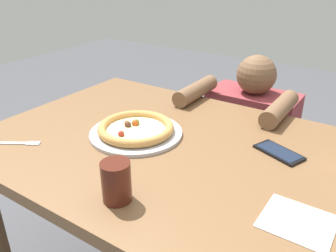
{
  "coord_description": "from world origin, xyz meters",
  "views": [
    {
      "loc": [
        0.56,
        -0.84,
        1.29
      ],
      "look_at": [
        -0.03,
        0.06,
        0.78
      ],
      "focal_mm": 36.76,
      "sensor_mm": 36.0,
      "label": 1
    }
  ],
  "objects_px": {
    "diner_seated": "(247,156)",
    "cell_phone": "(279,152)",
    "pizza_near": "(136,130)",
    "drink_cup_colored": "(116,182)",
    "fork": "(13,143)"
  },
  "relations": [
    {
      "from": "diner_seated",
      "to": "cell_phone",
      "type": "bearing_deg",
      "value": -61.51
    },
    {
      "from": "pizza_near",
      "to": "drink_cup_colored",
      "type": "relative_size",
      "value": 3.0
    },
    {
      "from": "diner_seated",
      "to": "fork",
      "type": "bearing_deg",
      "value": -117.46
    },
    {
      "from": "cell_phone",
      "to": "diner_seated",
      "type": "height_order",
      "value": "diner_seated"
    },
    {
      "from": "fork",
      "to": "cell_phone",
      "type": "bearing_deg",
      "value": 29.3
    },
    {
      "from": "cell_phone",
      "to": "fork",
      "type": "bearing_deg",
      "value": -150.7
    },
    {
      "from": "drink_cup_colored",
      "to": "diner_seated",
      "type": "xyz_separation_m",
      "value": [
        -0.0,
        0.96,
        -0.4
      ]
    },
    {
      "from": "drink_cup_colored",
      "to": "cell_phone",
      "type": "bearing_deg",
      "value": 59.49
    },
    {
      "from": "fork",
      "to": "diner_seated",
      "type": "relative_size",
      "value": 0.2
    },
    {
      "from": "fork",
      "to": "diner_seated",
      "type": "bearing_deg",
      "value": 62.54
    },
    {
      "from": "pizza_near",
      "to": "diner_seated",
      "type": "distance_m",
      "value": 0.77
    },
    {
      "from": "pizza_near",
      "to": "drink_cup_colored",
      "type": "distance_m",
      "value": 0.37
    },
    {
      "from": "drink_cup_colored",
      "to": "fork",
      "type": "xyz_separation_m",
      "value": [
        -0.49,
        0.03,
        -0.05
      ]
    },
    {
      "from": "diner_seated",
      "to": "pizza_near",
      "type": "bearing_deg",
      "value": -105.77
    },
    {
      "from": "drink_cup_colored",
      "to": "fork",
      "type": "bearing_deg",
      "value": 176.18
    }
  ]
}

